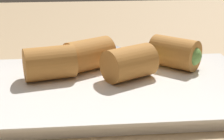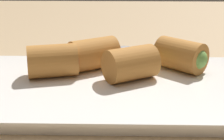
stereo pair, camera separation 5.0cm
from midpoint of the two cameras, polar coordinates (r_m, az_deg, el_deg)
The scene contains 7 objects.
table_surface at distance 47.31cm, azimuth 3.41°, elevation -4.31°, with size 180.00×140.00×2.00cm.
serving_plate at distance 45.48cm, azimuth 3.15°, elevation -2.90°, with size 34.57×21.28×1.50cm.
roll_front_left at distance 46.89cm, azimuth -5.60°, elevation 1.38°, with size 7.19×5.48×4.13cm.
roll_front_right at distance 50.09cm, azimuth 13.60°, elevation 2.11°, with size 7.33×7.16×4.13cm.
roll_back_left at distance 49.60cm, azimuth 0.44°, elevation 2.50°, with size 7.39×6.74×4.13cm.
roll_back_right at distance 45.75cm, azimuth 6.43°, elevation 0.89°, with size 7.37×6.63×4.13cm.
spoon at distance 60.61cm, azimuth 2.61°, elevation 2.75°, with size 18.72×7.23×1.38cm.
Camera 2 is at (-0.74, 43.35, 20.08)cm, focal length 60.00 mm.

